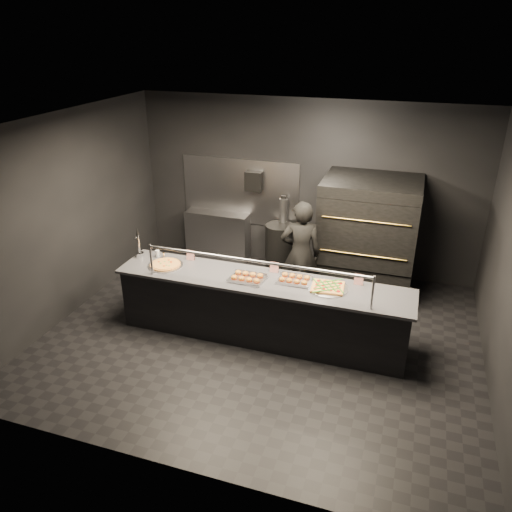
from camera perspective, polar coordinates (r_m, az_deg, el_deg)
name	(u,v)px	position (r m, az deg, el deg)	size (l,w,h in m)	color
room	(261,239)	(6.59, 0.60, 1.91)	(6.04, 6.00, 3.00)	black
service_counter	(261,309)	(7.02, 0.62, -6.03)	(4.10, 0.78, 1.37)	black
pizza_oven	(368,236)	(8.27, 12.64, 2.25)	(1.50, 1.23, 1.91)	black
prep_shelf	(218,235)	(9.47, -4.38, 2.41)	(1.20, 0.35, 0.90)	#99999E
towel_dispenser	(254,181)	(8.93, -0.23, 8.56)	(0.30, 0.20, 0.35)	black
fire_extinguisher	(283,210)	(8.94, 3.16, 5.24)	(0.14, 0.14, 0.51)	#B2B2B7
beer_tap	(139,249)	(7.59, -13.22, 0.83)	(0.12, 0.18, 0.47)	silver
round_pizza	(165,265)	(7.30, -10.32, -0.98)	(0.50, 0.50, 0.03)	silver
slider_tray_a	(247,277)	(6.79, -1.00, -2.46)	(0.51, 0.41, 0.07)	silver
slider_tray_b	(294,279)	(6.77, 4.42, -2.67)	(0.47, 0.35, 0.07)	silver
square_pizza	(328,287)	(6.64, 8.20, -3.55)	(0.53, 0.53, 0.05)	silver
condiment_jar	(159,254)	(7.56, -10.98, 0.23)	(0.16, 0.06, 0.10)	silver
tent_cards	(272,267)	(6.98, 1.81, -1.24)	(2.58, 0.04, 0.15)	white
trash_bin	(279,247)	(9.00, 2.68, 1.04)	(0.51, 0.51, 0.85)	black
worker	(300,254)	(7.73, 5.10, 0.23)	(0.62, 0.41, 1.71)	black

